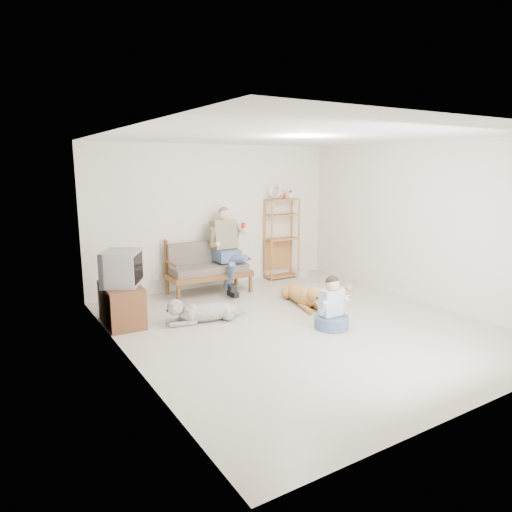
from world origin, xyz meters
TOP-DOWN VIEW (x-y plane):
  - floor at (0.00, 0.00)m, footprint 5.50×5.50m
  - ceiling at (0.00, 0.00)m, footprint 5.50×5.50m
  - wall_back at (0.00, 2.75)m, footprint 5.00×0.00m
  - wall_front at (0.00, -2.75)m, footprint 5.00×0.00m
  - wall_left at (-2.50, 0.00)m, footprint 0.00×5.50m
  - wall_right at (2.50, 0.00)m, footprint 0.00×5.50m
  - loveseat at (-0.39, 2.35)m, footprint 1.53×0.77m
  - man at (-0.05, 2.14)m, footprint 0.59×0.85m
  - etagere at (1.41, 2.55)m, footprint 0.73×0.32m
  - book_stack at (1.81, 2.41)m, footprint 0.24×0.19m
  - tv_stand at (-2.23, 1.44)m, footprint 0.53×0.91m
  - crt_tv at (-2.19, 1.41)m, footprint 0.72×0.77m
  - wall_outlet at (-1.25, 2.73)m, footprint 0.12×0.02m
  - golden_retriever at (0.64, 0.80)m, footprint 0.54×1.37m
  - shaggy_dog at (-1.19, 0.92)m, footprint 1.34×0.45m
  - terrier at (1.53, 0.88)m, footprint 0.51×0.48m
  - child at (0.30, -0.31)m, footprint 0.49×0.49m

SIDE VIEW (x-z plane):
  - floor at x=0.00m, z-range 0.00..0.00m
  - book_stack at x=1.81m, z-range 0.00..0.14m
  - terrier at x=1.53m, z-range -0.02..0.22m
  - shaggy_dog at x=-1.19m, z-range -0.04..0.36m
  - golden_retriever at x=0.64m, z-range -0.04..0.38m
  - child at x=0.30m, z-range -0.11..0.67m
  - wall_outlet at x=-1.25m, z-range 0.26..0.34m
  - tv_stand at x=-2.23m, z-range 0.00..0.60m
  - loveseat at x=-0.39m, z-range 0.01..0.96m
  - man at x=-0.05m, z-range 0.03..1.40m
  - etagere at x=1.41m, z-range -0.12..1.81m
  - crt_tv at x=-2.19m, z-range 0.60..1.11m
  - wall_left at x=-2.50m, z-range -1.40..4.10m
  - wall_right at x=2.50m, z-range -1.40..4.10m
  - wall_back at x=0.00m, z-range -1.15..3.85m
  - wall_front at x=0.00m, z-range -1.15..3.85m
  - ceiling at x=0.00m, z-range 2.70..2.70m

